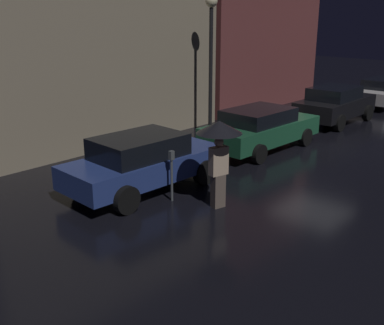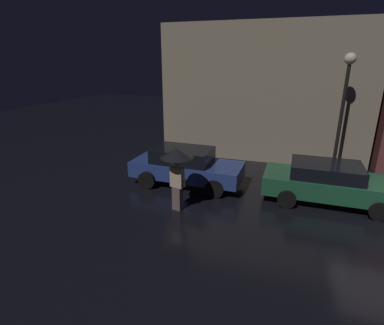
% 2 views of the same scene
% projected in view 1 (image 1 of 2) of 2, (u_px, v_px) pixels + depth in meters
% --- Properties ---
extents(ground_plane, '(60.00, 60.00, 0.00)m').
position_uv_depth(ground_plane, '(317.00, 146.00, 16.68)').
color(ground_plane, black).
extents(building_facade_left, '(9.80, 3.00, 6.43)m').
position_uv_depth(building_facade_left, '(92.00, 48.00, 16.75)').
color(building_facade_left, gray).
rests_on(building_facade_left, ground).
extents(building_facade_right, '(7.81, 3.00, 8.18)m').
position_uv_depth(building_facade_right, '(249.00, 18.00, 22.84)').
color(building_facade_right, brown).
rests_on(building_facade_right, ground).
extents(parked_car_blue, '(4.41, 1.96, 1.48)m').
position_uv_depth(parked_car_blue, '(143.00, 161.00, 12.42)').
color(parked_car_blue, navy).
rests_on(parked_car_blue, ground).
extents(parked_car_green, '(4.48, 2.04, 1.40)m').
position_uv_depth(parked_car_green, '(260.00, 128.00, 16.09)').
color(parked_car_green, '#1E5638').
rests_on(parked_car_green, ground).
extents(parked_car_black, '(4.18, 1.95, 1.50)m').
position_uv_depth(parked_car_black, '(335.00, 104.00, 19.84)').
color(parked_car_black, black).
rests_on(parked_car_black, ground).
extents(pedestrian_with_umbrella, '(1.07, 1.07, 2.12)m').
position_uv_depth(pedestrian_with_umbrella, '(219.00, 140.00, 11.06)').
color(pedestrian_with_umbrella, '#66564C').
rests_on(pedestrian_with_umbrella, ground).
extents(parking_meter, '(0.12, 0.10, 1.29)m').
position_uv_depth(parking_meter, '(172.00, 170.00, 11.69)').
color(parking_meter, '#4C5154').
rests_on(parking_meter, ground).
extents(street_lamp_near, '(0.44, 0.44, 5.02)m').
position_uv_depth(street_lamp_near, '(211.00, 39.00, 17.28)').
color(street_lamp_near, black).
rests_on(street_lamp_near, ground).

